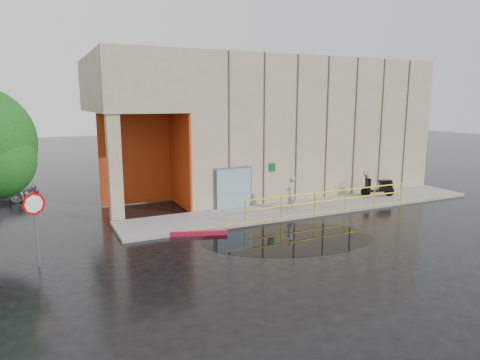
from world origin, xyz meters
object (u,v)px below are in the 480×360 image
at_px(scooter, 378,181).
at_px(red_curb, 199,233).
at_px(person, 291,193).
at_px(stop_sign, 35,213).

xyz_separation_m(scooter, red_curb, (-11.70, -1.99, -0.94)).
distance_m(person, scooter, 6.10).
xyz_separation_m(stop_sign, red_curb, (6.10, 0.95, -1.81)).
distance_m(scooter, stop_sign, 18.06).
xyz_separation_m(person, red_curb, (-5.61, -1.70, -0.91)).
distance_m(stop_sign, red_curb, 6.44).
distance_m(person, stop_sign, 12.04).
bearing_deg(stop_sign, person, 9.81).
height_order(scooter, stop_sign, stop_sign).
bearing_deg(stop_sign, red_curb, 5.93).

